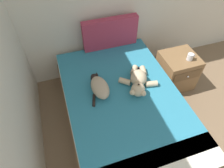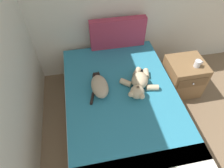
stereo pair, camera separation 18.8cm
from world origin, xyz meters
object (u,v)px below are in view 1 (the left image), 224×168
bed (123,109)px  teddy_bear (138,81)px  cell_phone (138,71)px  patterned_cushion (110,33)px  cat (99,86)px  nightstand (176,71)px  mug (190,57)px

bed → teddy_bear: bearing=24.0°
teddy_bear → cell_phone: 0.26m
bed → patterned_cushion: size_ratio=2.61×
patterned_cushion → cell_phone: 0.67m
patterned_cushion → cat: size_ratio=1.79×
nightstand → mug: bearing=-45.5°
cell_phone → mug: mug is taller
teddy_bear → cell_phone: (0.10, 0.23, -0.07)m
cell_phone → mug: 0.76m
cat → bed: bearing=-34.3°
patterned_cushion → cell_phone: (0.17, -0.61, -0.21)m
bed → cell_phone: size_ratio=12.67×
cell_phone → nightstand: 0.74m
teddy_bear → nightstand: (0.78, 0.31, -0.34)m
mug → nightstand: bearing=134.5°
patterned_cushion → cat: (-0.38, -0.77, -0.14)m
patterned_cushion → nightstand: size_ratio=1.46×
cat → mug: (1.31, 0.16, -0.03)m
patterned_cushion → mug: patterned_cushion is taller
cat → mug: size_ratio=3.59×
cat → nightstand: bearing=10.9°
bed → nightstand: bed is taller
teddy_bear → nightstand: 0.91m
cell_phone → cat: bearing=-163.5°
nightstand → mug: (0.08, -0.08, 0.31)m
patterned_cushion → cell_phone: patterned_cushion is taller
cat → nightstand: 1.30m
bed → nightstand: 1.07m
mug → patterned_cushion: bearing=146.5°
patterned_cushion → bed: bearing=-98.6°
bed → teddy_bear: 0.42m
cat → teddy_bear: size_ratio=0.82×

